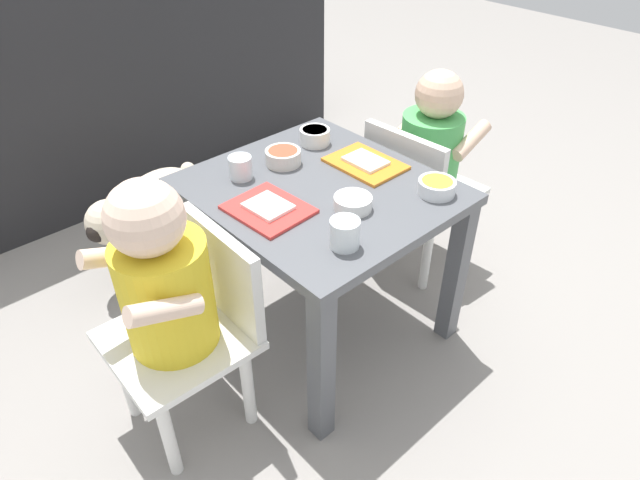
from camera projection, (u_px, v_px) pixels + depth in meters
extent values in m
plane|color=gray|center=(320.00, 323.00, 1.59)|extent=(7.00, 7.00, 0.00)
cube|color=#232326|center=(107.00, 71.00, 2.01)|extent=(1.78, 0.38, 0.87)
cube|color=#515459|center=(320.00, 191.00, 1.33)|extent=(0.53, 0.58, 0.03)
cube|color=#515459|center=(321.00, 369.00, 1.18)|extent=(0.04, 0.04, 0.43)
cube|color=#515459|center=(456.00, 273.00, 1.44)|extent=(0.04, 0.04, 0.43)
cube|color=#515459|center=(189.00, 256.00, 1.49)|extent=(0.04, 0.04, 0.43)
cube|color=#515459|center=(319.00, 194.00, 1.75)|extent=(0.04, 0.04, 0.43)
cube|color=white|center=(177.00, 340.00, 1.19)|extent=(0.29, 0.29, 0.02)
cube|color=white|center=(222.00, 272.00, 1.19)|extent=(0.03, 0.27, 0.22)
cylinder|color=yellow|center=(167.00, 294.00, 1.11)|extent=(0.18, 0.18, 0.25)
sphere|color=beige|center=(145.00, 218.00, 0.99)|extent=(0.15, 0.15, 0.15)
cylinder|color=white|center=(126.00, 378.00, 1.28)|extent=(0.03, 0.03, 0.25)
cylinder|color=white|center=(168.00, 436.00, 1.15)|extent=(0.03, 0.03, 0.25)
cylinder|color=white|center=(201.00, 336.00, 1.38)|extent=(0.03, 0.03, 0.25)
cylinder|color=white|center=(248.00, 385.00, 1.26)|extent=(0.03, 0.03, 0.25)
cylinder|color=beige|center=(115.00, 256.00, 1.11)|extent=(0.15, 0.04, 0.09)
cylinder|color=beige|center=(165.00, 310.00, 0.99)|extent=(0.15, 0.04, 0.09)
cube|color=white|center=(425.00, 191.00, 1.68)|extent=(0.29, 0.29, 0.02)
cube|color=white|center=(402.00, 171.00, 1.54)|extent=(0.04, 0.27, 0.22)
cylinder|color=#4CB259|center=(430.00, 153.00, 1.61)|extent=(0.17, 0.17, 0.23)
sphere|color=beige|center=(439.00, 94.00, 1.51)|extent=(0.13, 0.13, 0.13)
cylinder|color=white|center=(465.00, 227.00, 1.76)|extent=(0.03, 0.03, 0.25)
cylinder|color=white|center=(414.00, 203.00, 1.87)|extent=(0.03, 0.03, 0.25)
cylinder|color=white|center=(427.00, 254.00, 1.65)|extent=(0.03, 0.03, 0.25)
cylinder|color=white|center=(375.00, 227.00, 1.76)|extent=(0.03, 0.03, 0.25)
cylinder|color=beige|center=(471.00, 140.00, 1.54)|extent=(0.15, 0.05, 0.09)
cylinder|color=beige|center=(415.00, 120.00, 1.65)|extent=(0.15, 0.05, 0.09)
ellipsoid|color=beige|center=(157.00, 203.00, 1.75)|extent=(0.38, 0.29, 0.19)
sphere|color=beige|center=(109.00, 222.00, 1.58)|extent=(0.13, 0.13, 0.13)
sphere|color=black|center=(97.00, 232.00, 1.55)|extent=(0.06, 0.06, 0.06)
torus|color=green|center=(119.00, 220.00, 1.61)|extent=(0.07, 0.11, 0.11)
sphere|color=beige|center=(187.00, 170.00, 1.84)|extent=(0.05, 0.05, 0.05)
cylinder|color=beige|center=(132.00, 249.00, 1.78)|extent=(0.04, 0.04, 0.11)
cylinder|color=beige|center=(159.00, 259.00, 1.74)|extent=(0.04, 0.04, 0.11)
cylinder|color=beige|center=(169.00, 220.00, 1.91)|extent=(0.04, 0.04, 0.11)
cylinder|color=beige|center=(195.00, 228.00, 1.87)|extent=(0.04, 0.04, 0.11)
cube|color=red|center=(269.00, 210.00, 1.23)|extent=(0.16, 0.18, 0.01)
cube|color=white|center=(269.00, 207.00, 1.23)|extent=(0.09, 0.10, 0.01)
cube|color=orange|center=(366.00, 164.00, 1.40)|extent=(0.14, 0.19, 0.01)
cube|color=white|center=(367.00, 161.00, 1.40)|extent=(0.08, 0.10, 0.01)
cylinder|color=white|center=(345.00, 233.00, 1.12)|extent=(0.06, 0.06, 0.06)
cylinder|color=silver|center=(345.00, 239.00, 1.13)|extent=(0.05, 0.05, 0.03)
cylinder|color=white|center=(240.00, 167.00, 1.34)|extent=(0.06, 0.06, 0.06)
cylinder|color=silver|center=(241.00, 171.00, 1.35)|extent=(0.05, 0.05, 0.04)
cylinder|color=white|center=(437.00, 187.00, 1.29)|extent=(0.09, 0.09, 0.03)
cylinder|color=gold|center=(437.00, 182.00, 1.28)|extent=(0.07, 0.07, 0.01)
cylinder|color=silver|center=(283.00, 157.00, 1.40)|extent=(0.09, 0.09, 0.04)
cylinder|color=#D84C33|center=(283.00, 151.00, 1.39)|extent=(0.07, 0.07, 0.01)
cylinder|color=white|center=(353.00, 203.00, 1.24)|extent=(0.09, 0.09, 0.03)
cylinder|color=#B26633|center=(353.00, 198.00, 1.23)|extent=(0.07, 0.07, 0.01)
cylinder|color=white|center=(315.00, 136.00, 1.49)|extent=(0.08, 0.08, 0.04)
cylinder|color=#D84C33|center=(315.00, 130.00, 1.48)|extent=(0.07, 0.07, 0.01)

